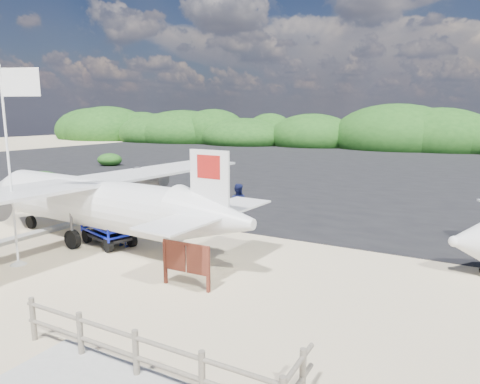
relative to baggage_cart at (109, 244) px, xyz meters
The scene contains 11 objects.
ground 1.34m from the baggage_cart, 50.59° to the right, with size 160.00×160.00×0.00m, color beige.
asphalt_apron 28.98m from the baggage_cart, 88.32° to the left, with size 90.00×50.00×0.04m, color #B2B2B2, non-canonical shape.
vegetation_band 53.97m from the baggage_cart, 89.10° to the left, with size 124.00×8.00×4.40m, color #B2B2B2, non-canonical shape.
fence 9.13m from the baggage_cart, 41.38° to the right, with size 6.40×2.00×1.10m, color #B2B2B2, non-canonical shape.
baggage_cart is the anchor object (origin of this frame).
flagpole 3.28m from the baggage_cart, 107.73° to the right, with size 1.30×0.54×6.51m, color white, non-canonical shape.
signboard 5.49m from the baggage_cart, 21.37° to the right, with size 1.69×0.16×1.39m, color maroon, non-canonical shape.
crew_a 1.12m from the baggage_cart, ahead, with size 0.65×0.43×1.78m, color #111642.
crew_b 5.93m from the baggage_cart, 60.34° to the left, with size 0.92×0.72×1.90m, color #111642.
aircraft_large 24.54m from the baggage_cart, 61.65° to the left, with size 16.57×16.57×4.97m, color #B2B2B2, non-canonical shape.
aircraft_small 35.91m from the baggage_cart, 97.32° to the left, with size 6.94×6.94×2.50m, color #B2B2B2, non-canonical shape.
Camera 1 is at (11.28, -10.55, 4.98)m, focal length 32.00 mm.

